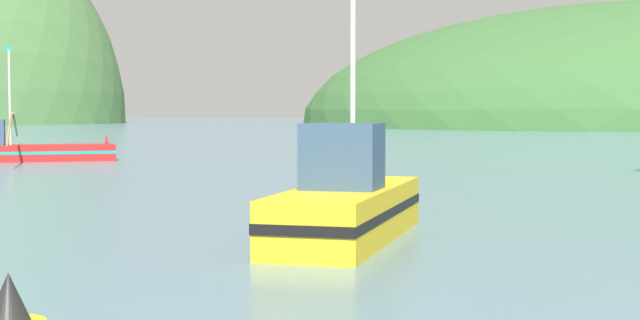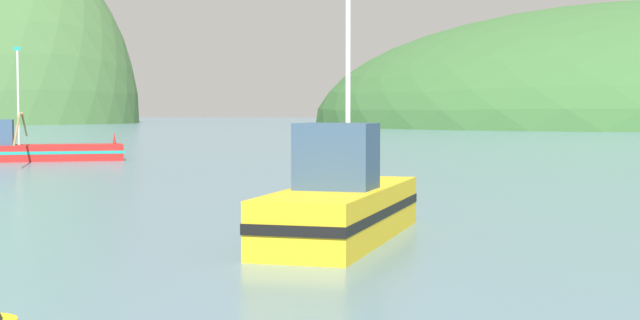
% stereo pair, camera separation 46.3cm
% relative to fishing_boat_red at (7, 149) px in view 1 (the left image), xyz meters
% --- Properties ---
extents(fishing_boat_red, '(11.38, 15.10, 6.41)m').
position_rel_fishing_boat_red_xyz_m(fishing_boat_red, '(0.00, 0.00, 0.00)').
color(fishing_boat_red, red).
rests_on(fishing_boat_red, ground).
extents(fishing_boat_yellow, '(3.33, 7.65, 6.99)m').
position_rel_fishing_boat_red_xyz_m(fishing_boat_yellow, '(20.83, -29.90, 0.10)').
color(fishing_boat_yellow, gold).
rests_on(fishing_boat_yellow, ground).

